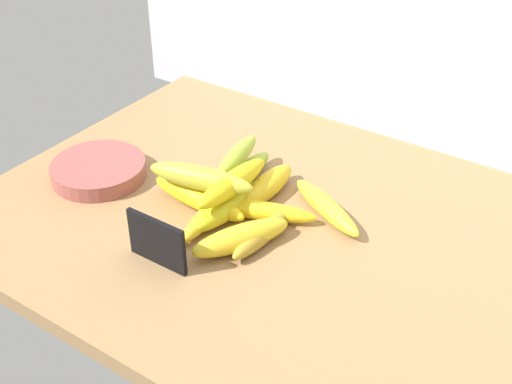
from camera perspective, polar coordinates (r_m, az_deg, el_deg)
counter_top at (r=113.84cm, az=3.30°, el=-3.74°), size 110.00×76.00×3.00cm
chalkboard_sign at (r=104.54cm, az=-8.44°, el=-4.36°), size 11.00×1.80×8.40cm
fruit_bowl at (r=128.58cm, az=-13.32°, el=1.84°), size 17.68×17.68×3.07cm
banana_0 at (r=114.94cm, az=-2.05°, el=-1.11°), size 5.76×19.20×4.01cm
banana_1 at (r=108.80cm, az=0.49°, el=-3.66°), size 3.74×15.25×3.22cm
banana_2 at (r=107.26cm, az=-1.30°, el=-3.92°), size 11.97×17.21×4.38cm
banana_3 at (r=115.42cm, az=6.04°, el=-1.29°), size 18.13×11.60×3.50cm
banana_4 at (r=114.01cm, az=0.53°, el=-1.62°), size 18.76×9.82×3.33cm
banana_5 at (r=116.96cm, az=-4.95°, el=-0.51°), size 20.45×5.24×4.09cm
banana_6 at (r=119.30cm, az=0.89°, el=0.48°), size 4.38×15.50×4.36cm
banana_7 at (r=123.58cm, az=-1.10°, el=1.60°), size 3.79×16.69×3.67cm
banana_8 at (r=114.31cm, az=-3.86°, el=-1.64°), size 5.87×19.59×3.21cm
banana_9 at (r=122.08cm, az=-1.63°, el=3.10°), size 6.06×15.46×3.41cm
banana_10 at (r=113.43cm, az=-2.02°, el=0.79°), size 4.50×17.99×3.92cm
banana_11 at (r=114.61cm, az=-4.76°, el=1.21°), size 19.93×8.36×4.24cm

